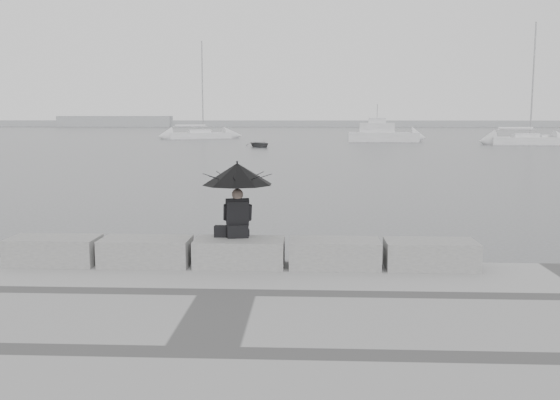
{
  "coord_description": "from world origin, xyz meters",
  "views": [
    {
      "loc": [
        1.24,
        -11.36,
        3.22
      ],
      "look_at": [
        0.57,
        3.0,
        1.24
      ],
      "focal_mm": 40.0,
      "sensor_mm": 36.0,
      "label": 1
    }
  ],
  "objects_px": {
    "sailboat_right": "(525,140)",
    "motor_cruiser": "(384,134)",
    "sailboat_left": "(199,135)",
    "dinghy": "(260,144)",
    "small_motorboat": "(552,141)",
    "seated_person": "(237,181)"
  },
  "relations": [
    {
      "from": "small_motorboat",
      "to": "sailboat_right",
      "type": "bearing_deg",
      "value": -172.72
    },
    {
      "from": "sailboat_left",
      "to": "sailboat_right",
      "type": "relative_size",
      "value": 1.0
    },
    {
      "from": "motor_cruiser",
      "to": "small_motorboat",
      "type": "xyz_separation_m",
      "value": [
        17.52,
        -5.51,
        -0.57
      ]
    },
    {
      "from": "seated_person",
      "to": "sailboat_left",
      "type": "height_order",
      "value": "sailboat_left"
    },
    {
      "from": "seated_person",
      "to": "small_motorboat",
      "type": "distance_m",
      "value": 64.37
    },
    {
      "from": "sailboat_right",
      "to": "motor_cruiser",
      "type": "relative_size",
      "value": 1.55
    },
    {
      "from": "dinghy",
      "to": "sailboat_right",
      "type": "bearing_deg",
      "value": -13.9
    },
    {
      "from": "seated_person",
      "to": "motor_cruiser",
      "type": "distance_m",
      "value": 64.42
    },
    {
      "from": "seated_person",
      "to": "motor_cruiser",
      "type": "bearing_deg",
      "value": 69.0
    },
    {
      "from": "sailboat_left",
      "to": "dinghy",
      "type": "relative_size",
      "value": 3.81
    },
    {
      "from": "dinghy",
      "to": "small_motorboat",
      "type": "bearing_deg",
      "value": -13.43
    },
    {
      "from": "sailboat_left",
      "to": "small_motorboat",
      "type": "distance_m",
      "value": 43.36
    },
    {
      "from": "sailboat_right",
      "to": "small_motorboat",
      "type": "relative_size",
      "value": 2.43
    },
    {
      "from": "sailboat_left",
      "to": "motor_cruiser",
      "type": "distance_m",
      "value": 24.99
    },
    {
      "from": "seated_person",
      "to": "dinghy",
      "type": "bearing_deg",
      "value": 82.08
    },
    {
      "from": "sailboat_left",
      "to": "dinghy",
      "type": "xyz_separation_m",
      "value": [
        9.82,
        -21.41,
        -0.23
      ]
    },
    {
      "from": "dinghy",
      "to": "motor_cruiser",
      "type": "bearing_deg",
      "value": 16.57
    },
    {
      "from": "seated_person",
      "to": "sailboat_left",
      "type": "xyz_separation_m",
      "value": [
        -13.39,
        72.06,
        -1.51
      ]
    },
    {
      "from": "sailboat_left",
      "to": "dinghy",
      "type": "bearing_deg",
      "value": -87.56
    },
    {
      "from": "motor_cruiser",
      "to": "dinghy",
      "type": "height_order",
      "value": "motor_cruiser"
    },
    {
      "from": "seated_person",
      "to": "sailboat_left",
      "type": "bearing_deg",
      "value": 88.58
    },
    {
      "from": "sailboat_left",
      "to": "dinghy",
      "type": "distance_m",
      "value": 23.56
    }
  ]
}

